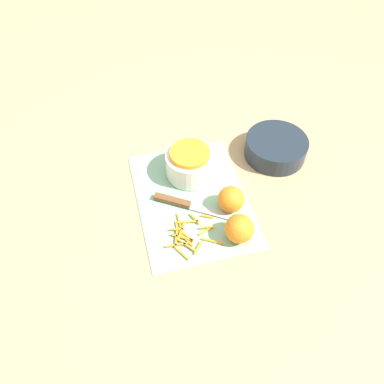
{
  "coord_description": "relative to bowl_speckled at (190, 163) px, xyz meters",
  "views": [
    {
      "loc": [
        0.67,
        -0.17,
        0.89
      ],
      "look_at": [
        0.0,
        0.0,
        0.04
      ],
      "focal_mm": 35.0,
      "sensor_mm": 36.0,
      "label": 1
    }
  ],
  "objects": [
    {
      "name": "ground_plane",
      "position": [
        0.1,
        -0.02,
        -0.05
      ],
      "size": [
        4.0,
        4.0,
        0.0
      ],
      "primitive_type": "plane",
      "color": "tan"
    },
    {
      "name": "cutting_board",
      "position": [
        0.1,
        -0.02,
        -0.05
      ],
      "size": [
        0.44,
        0.32,
        0.01
      ],
      "color": "#84B793",
      "rests_on": "ground_plane"
    },
    {
      "name": "bowl_speckled",
      "position": [
        0.0,
        0.0,
        0.0
      ],
      "size": [
        0.15,
        0.15,
        0.09
      ],
      "color": "silver",
      "rests_on": "cutting_board"
    },
    {
      "name": "bowl_dark",
      "position": [
        -0.01,
        0.29,
        -0.02
      ],
      "size": [
        0.2,
        0.2,
        0.07
      ],
      "color": "#1E2833",
      "rests_on": "ground_plane"
    },
    {
      "name": "knife",
      "position": [
        0.11,
        -0.06,
        -0.04
      ],
      "size": [
        0.14,
        0.21,
        0.02
      ],
      "rotation": [
        0.0,
        0.0,
        1.0
      ],
      "color": "brown",
      "rests_on": "cutting_board"
    },
    {
      "name": "orange_left",
      "position": [
        0.16,
        0.08,
        -0.01
      ],
      "size": [
        0.08,
        0.08,
        0.08
      ],
      "color": "orange",
      "rests_on": "cutting_board"
    },
    {
      "name": "orange_right",
      "position": [
        0.26,
        0.07,
        -0.01
      ],
      "size": [
        0.08,
        0.08,
        0.08
      ],
      "color": "orange",
      "rests_on": "cutting_board"
    },
    {
      "name": "peel_pile",
      "position": [
        0.22,
        -0.06,
        -0.04
      ],
      "size": [
        0.15,
        0.16,
        0.01
      ],
      "color": "orange",
      "rests_on": "cutting_board"
    }
  ]
}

